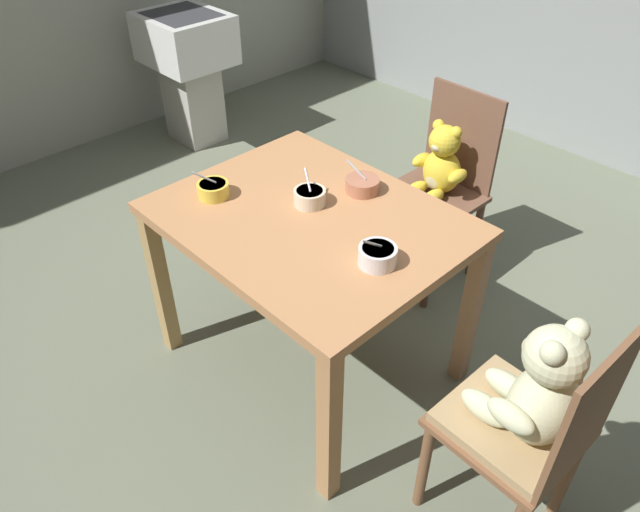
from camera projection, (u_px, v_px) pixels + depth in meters
ground_plane at (312, 361)px, 2.60m from camera, size 5.20×5.20×0.04m
dining_table at (310, 239)px, 2.19m from camera, size 1.06×0.84×0.74m
teddy_chair_far_center at (440, 175)px, 2.75m from camera, size 0.42×0.42×0.91m
teddy_chair_near_right at (533, 406)px, 1.68m from camera, size 0.40×0.39×0.91m
porridge_bowl_terracotta_far_center at (362, 185)px, 2.25m from camera, size 0.14×0.13×0.12m
porridge_bowl_yellow_near_left at (213, 189)px, 2.22m from camera, size 0.12×0.12×0.11m
porridge_bowl_cream_center at (310, 197)px, 2.18m from camera, size 0.12×0.12×0.12m
porridge_bowl_white_near_right at (377, 255)px, 1.90m from camera, size 0.12×0.13×0.12m
sink_basin at (188, 60)px, 3.87m from camera, size 0.54×0.47×0.84m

